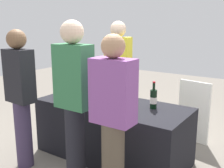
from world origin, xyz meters
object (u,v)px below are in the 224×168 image
wine_bottle_3 (153,99)px  wine_glass_0 (74,92)px  wine_bottle_1 (92,87)px  wine_bottle_0 (81,85)px  wine_glass_2 (93,97)px  wine_glass_3 (106,96)px  guest_2 (113,115)px  wine_glass_4 (129,102)px  server_pouring (118,73)px  wine_bottle_2 (95,89)px  guest_0 (21,94)px  menu_board (194,112)px  wine_glass_1 (89,95)px  guest_1 (74,98)px

wine_bottle_3 → wine_glass_0: 1.05m
wine_bottle_1 → wine_bottle_3: wine_bottle_3 is taller
wine_bottle_0 → wine_glass_2: bearing=-34.3°
wine_glass_3 → guest_2: (0.54, -0.64, 0.05)m
wine_glass_4 → server_pouring: 1.10m
wine_bottle_2 → wine_bottle_3: bearing=1.8°
wine_bottle_3 → server_pouring: size_ratio=0.19×
wine_glass_3 → guest_0: size_ratio=0.09×
wine_glass_0 → wine_bottle_0: bearing=117.7°
wine_glass_2 → menu_board: (0.88, 1.22, -0.37)m
wine_glass_0 → wine_glass_4: (0.83, -0.01, 0.00)m
wine_bottle_0 → wine_glass_2: size_ratio=2.34×
wine_glass_1 → guest_2: guest_2 is taller
wine_glass_2 → wine_glass_4: bearing=0.0°
wine_bottle_3 → guest_1: guest_1 is taller
wine_bottle_2 → guest_0: bearing=-116.0°
wine_glass_3 → server_pouring: 0.86m
server_pouring → guest_0: bearing=67.0°
wine_bottle_0 → menu_board: size_ratio=0.35×
wine_glass_2 → guest_0: (-0.57, -0.64, 0.09)m
wine_bottle_0 → wine_glass_1: (0.40, -0.30, -0.01)m
guest_1 → server_pouring: bearing=105.4°
guest_0 → wine_bottle_2: bearing=67.5°
wine_glass_4 → menu_board: size_ratio=0.16×
wine_bottle_1 → guest_2: size_ratio=0.20×
wine_glass_1 → guest_1: size_ratio=0.08×
wine_bottle_0 → wine_bottle_1: bearing=-3.2°
wine_glass_3 → menu_board: 1.43m
guest_1 → guest_2: 0.50m
wine_glass_0 → wine_glass_2: size_ratio=1.09×
wine_bottle_0 → wine_bottle_1: size_ratio=0.99×
wine_bottle_2 → wine_glass_3: size_ratio=2.23×
wine_bottle_2 → server_pouring: server_pouring is taller
wine_glass_1 → guest_0: 0.82m
wine_glass_4 → guest_1: size_ratio=0.08×
guest_0 → menu_board: 2.40m
wine_glass_3 → guest_1: (0.05, -0.63, 0.13)m
wine_glass_0 → wine_glass_3: size_ratio=1.00×
guest_1 → guest_2: (0.49, -0.02, -0.08)m
wine_bottle_2 → wine_glass_1: size_ratio=2.40×
server_pouring → guest_1: size_ratio=1.00×
menu_board → wine_bottle_2: bearing=-125.4°
wine_glass_1 → server_pouring: (-0.08, 0.81, 0.14)m
wine_glass_0 → menu_board: 1.75m
wine_glass_0 → menu_board: bearing=45.1°
wine_bottle_0 → wine_bottle_3: wine_bottle_3 is taller
wine_bottle_2 → wine_glass_3: 0.34m
wine_bottle_1 → wine_glass_0: 0.32m
guest_0 → guest_1: bearing=8.8°
wine_bottle_0 → guest_1: guest_1 is taller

